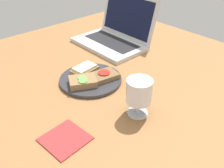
{
  "coord_description": "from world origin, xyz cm",
  "views": [
    {
      "loc": [
        59.81,
        -51.69,
        55.26
      ],
      "look_at": [
        6.53,
        -3.3,
        8.0
      ],
      "focal_mm": 40.0,
      "sensor_mm": 36.0,
      "label": 1
    }
  ],
  "objects_px": {
    "sandwich_with_tomato": "(104,76)",
    "wine_glass": "(139,92)",
    "laptop": "(115,35)",
    "sandwich_with_cheese": "(85,70)",
    "sandwich_with_cucumber": "(83,81)",
    "plate": "(91,80)",
    "napkin": "(65,139)"
  },
  "relations": [
    {
      "from": "sandwich_with_cucumber",
      "to": "napkin",
      "type": "relative_size",
      "value": 1.03
    },
    {
      "from": "wine_glass",
      "to": "laptop",
      "type": "distance_m",
      "value": 0.55
    },
    {
      "from": "wine_glass",
      "to": "laptop",
      "type": "height_order",
      "value": "laptop"
    },
    {
      "from": "sandwich_with_tomato",
      "to": "sandwich_with_cheese",
      "type": "height_order",
      "value": "sandwich_with_cheese"
    },
    {
      "from": "plate",
      "to": "sandwich_with_cucumber",
      "type": "relative_size",
      "value": 1.96
    },
    {
      "from": "sandwich_with_cucumber",
      "to": "laptop",
      "type": "height_order",
      "value": "laptop"
    },
    {
      "from": "sandwich_with_tomato",
      "to": "sandwich_with_cheese",
      "type": "distance_m",
      "value": 0.09
    },
    {
      "from": "sandwich_with_cheese",
      "to": "napkin",
      "type": "xyz_separation_m",
      "value": [
        0.24,
        -0.26,
        -0.02
      ]
    },
    {
      "from": "sandwich_with_cucumber",
      "to": "napkin",
      "type": "height_order",
      "value": "sandwich_with_cucumber"
    },
    {
      "from": "sandwich_with_cucumber",
      "to": "wine_glass",
      "type": "xyz_separation_m",
      "value": [
        0.24,
        0.04,
        0.06
      ]
    },
    {
      "from": "sandwich_with_cucumber",
      "to": "sandwich_with_tomato",
      "type": "height_order",
      "value": "sandwich_with_cucumber"
    },
    {
      "from": "sandwich_with_cucumber",
      "to": "wine_glass",
      "type": "bearing_deg",
      "value": 9.71
    },
    {
      "from": "sandwich_with_cucumber",
      "to": "sandwich_with_cheese",
      "type": "xyz_separation_m",
      "value": [
        -0.07,
        0.06,
        -0.0
      ]
    },
    {
      "from": "napkin",
      "to": "sandwich_with_tomato",
      "type": "bearing_deg",
      "value": 119.65
    },
    {
      "from": "sandwich_with_cheese",
      "to": "plate",
      "type": "bearing_deg",
      "value": -11.66
    },
    {
      "from": "plate",
      "to": "sandwich_with_cheese",
      "type": "bearing_deg",
      "value": 168.34
    },
    {
      "from": "plate",
      "to": "napkin",
      "type": "relative_size",
      "value": 2.03
    },
    {
      "from": "plate",
      "to": "sandwich_with_cucumber",
      "type": "bearing_deg",
      "value": -71.37
    },
    {
      "from": "plate",
      "to": "napkin",
      "type": "distance_m",
      "value": 0.31
    },
    {
      "from": "sandwich_with_tomato",
      "to": "wine_glass",
      "type": "distance_m",
      "value": 0.23
    },
    {
      "from": "plate",
      "to": "sandwich_with_cheese",
      "type": "height_order",
      "value": "sandwich_with_cheese"
    },
    {
      "from": "wine_glass",
      "to": "plate",
      "type": "bearing_deg",
      "value": 178.36
    },
    {
      "from": "laptop",
      "to": "sandwich_with_tomato",
      "type": "bearing_deg",
      "value": -49.66
    },
    {
      "from": "sandwich_with_cheese",
      "to": "laptop",
      "type": "distance_m",
      "value": 0.34
    },
    {
      "from": "laptop",
      "to": "sandwich_with_cheese",
      "type": "bearing_deg",
      "value": -63.66
    },
    {
      "from": "wine_glass",
      "to": "napkin",
      "type": "distance_m",
      "value": 0.26
    },
    {
      "from": "laptop",
      "to": "napkin",
      "type": "relative_size",
      "value": 2.96
    },
    {
      "from": "sandwich_with_cheese",
      "to": "wine_glass",
      "type": "distance_m",
      "value": 0.31
    },
    {
      "from": "plate",
      "to": "laptop",
      "type": "relative_size",
      "value": 0.68
    },
    {
      "from": "napkin",
      "to": "sandwich_with_cheese",
      "type": "bearing_deg",
      "value": 133.66
    },
    {
      "from": "wine_glass",
      "to": "napkin",
      "type": "relative_size",
      "value": 1.07
    },
    {
      "from": "laptop",
      "to": "napkin",
      "type": "height_order",
      "value": "laptop"
    }
  ]
}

